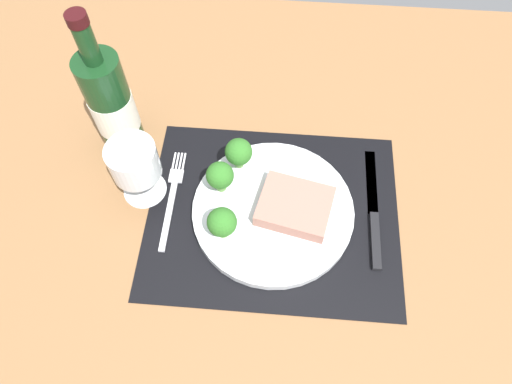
{
  "coord_description": "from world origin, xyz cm",
  "views": [
    {
      "loc": [
        -0.49,
        -35.85,
        69.2
      ],
      "look_at": [
        -3.56,
        2.92,
        1.9
      ],
      "focal_mm": 32.38,
      "sensor_mm": 36.0,
      "label": 1
    }
  ],
  "objects_px": {
    "fork": "(175,198)",
    "wine_bottle": "(115,105)",
    "knife": "(377,217)",
    "plate": "(276,211)",
    "wine_glass": "(138,164)",
    "steak": "(298,204)"
  },
  "relations": [
    {
      "from": "knife",
      "to": "wine_bottle",
      "type": "relative_size",
      "value": 0.8
    },
    {
      "from": "steak",
      "to": "fork",
      "type": "relative_size",
      "value": 0.6
    },
    {
      "from": "knife",
      "to": "wine_bottle",
      "type": "distance_m",
      "value": 0.47
    },
    {
      "from": "plate",
      "to": "fork",
      "type": "relative_size",
      "value": 1.4
    },
    {
      "from": "fork",
      "to": "knife",
      "type": "height_order",
      "value": "knife"
    },
    {
      "from": "plate",
      "to": "fork",
      "type": "height_order",
      "value": "plate"
    },
    {
      "from": "plate",
      "to": "knife",
      "type": "bearing_deg",
      "value": 1.8
    },
    {
      "from": "wine_bottle",
      "to": "wine_glass",
      "type": "bearing_deg",
      "value": -61.22
    },
    {
      "from": "plate",
      "to": "knife",
      "type": "relative_size",
      "value": 1.17
    },
    {
      "from": "plate",
      "to": "wine_bottle",
      "type": "height_order",
      "value": "wine_bottle"
    },
    {
      "from": "fork",
      "to": "wine_bottle",
      "type": "bearing_deg",
      "value": 130.78
    },
    {
      "from": "knife",
      "to": "wine_bottle",
      "type": "height_order",
      "value": "wine_bottle"
    },
    {
      "from": "plate",
      "to": "steak",
      "type": "distance_m",
      "value": 0.04
    },
    {
      "from": "steak",
      "to": "wine_bottle",
      "type": "height_order",
      "value": "wine_bottle"
    },
    {
      "from": "fork",
      "to": "wine_glass",
      "type": "height_order",
      "value": "wine_glass"
    },
    {
      "from": "wine_glass",
      "to": "wine_bottle",
      "type": "bearing_deg",
      "value": 118.78
    },
    {
      "from": "plate",
      "to": "steak",
      "type": "height_order",
      "value": "steak"
    },
    {
      "from": "plate",
      "to": "wine_glass",
      "type": "xyz_separation_m",
      "value": [
        -0.22,
        0.03,
        0.07
      ]
    },
    {
      "from": "wine_glass",
      "to": "plate",
      "type": "bearing_deg",
      "value": -7.38
    },
    {
      "from": "plate",
      "to": "fork",
      "type": "bearing_deg",
      "value": 175.32
    },
    {
      "from": "knife",
      "to": "wine_glass",
      "type": "bearing_deg",
      "value": 174.66
    },
    {
      "from": "knife",
      "to": "wine_bottle",
      "type": "bearing_deg",
      "value": 162.99
    }
  ]
}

